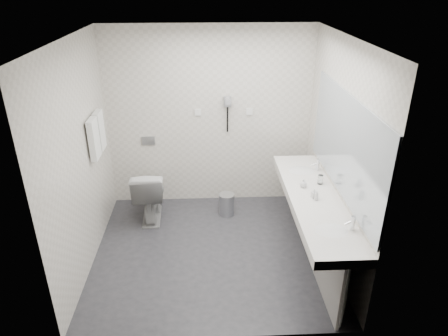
{
  "coord_description": "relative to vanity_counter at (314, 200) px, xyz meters",
  "views": [
    {
      "loc": [
        -0.05,
        -4.02,
        3.06
      ],
      "look_at": [
        0.15,
        0.15,
        1.05
      ],
      "focal_mm": 32.64,
      "sensor_mm": 36.0,
      "label": 1
    }
  ],
  "objects": [
    {
      "name": "faucet_far",
      "position": [
        0.19,
        0.65,
        0.12
      ],
      "size": [
        0.04,
        0.04,
        0.15
      ],
      "primitive_type": "cylinder",
      "color": "silver",
      "rests_on": "vanity_counter"
    },
    {
      "name": "vanity_post_near",
      "position": [
        0.05,
        -1.04,
        -0.42
      ],
      "size": [
        0.06,
        0.06,
        0.75
      ],
      "primitive_type": "cylinder",
      "color": "silver",
      "rests_on": "floor"
    },
    {
      "name": "towel_far",
      "position": [
        -2.46,
        0.89,
        0.53
      ],
      "size": [
        0.07,
        0.24,
        0.48
      ],
      "primitive_type": "cube",
      "color": "white",
      "rests_on": "towel_rail"
    },
    {
      "name": "wall_front",
      "position": [
        -1.12,
        -1.1,
        0.45
      ],
      "size": [
        2.8,
        0.0,
        2.8
      ],
      "primitive_type": "plane",
      "rotation": [
        -1.57,
        0.0,
        0.0
      ],
      "color": "beige",
      "rests_on": "floor"
    },
    {
      "name": "mirror",
      "position": [
        0.26,
        0.0,
        0.65
      ],
      "size": [
        0.02,
        2.2,
        1.05
      ],
      "primitive_type": "cube",
      "color": "#B2BCC6",
      "rests_on": "wall_right"
    },
    {
      "name": "soap_bottle_c",
      "position": [
        -0.0,
        -0.08,
        0.11
      ],
      "size": [
        0.04,
        0.04,
        0.12
      ],
      "primitive_type": "imported",
      "rotation": [
        0.0,
        0.0,
        0.01
      ],
      "color": "white",
      "rests_on": "vanity_counter"
    },
    {
      "name": "toilet",
      "position": [
        -1.95,
        1.02,
        -0.43
      ],
      "size": [
        0.45,
        0.75,
        0.74
      ],
      "primitive_type": "imported",
      "rotation": [
        0.0,
        0.0,
        3.19
      ],
      "color": "white",
      "rests_on": "floor"
    },
    {
      "name": "pedal_bin",
      "position": [
        -0.9,
        1.04,
        -0.65
      ],
      "size": [
        0.26,
        0.26,
        0.3
      ],
      "primitive_type": "cylinder",
      "rotation": [
        0.0,
        0.0,
        -0.26
      ],
      "color": "#B2B5BA",
      "rests_on": "floor"
    },
    {
      "name": "wall_back",
      "position": [
        -1.12,
        1.5,
        0.45
      ],
      "size": [
        2.8,
        0.0,
        2.8
      ],
      "primitive_type": "plane",
      "rotation": [
        1.57,
        0.0,
        0.0
      ],
      "color": "beige",
      "rests_on": "floor"
    },
    {
      "name": "dryer_cord",
      "position": [
        -0.88,
        1.46,
        0.45
      ],
      "size": [
        0.02,
        0.02,
        0.35
      ],
      "primitive_type": "cylinder",
      "color": "black",
      "rests_on": "dryer_cradle"
    },
    {
      "name": "bin_lid",
      "position": [
        -0.9,
        1.04,
        -0.49
      ],
      "size": [
        0.21,
        0.21,
        0.02
      ],
      "primitive_type": "cylinder",
      "color": "#B2B5BA",
      "rests_on": "pedal_bin"
    },
    {
      "name": "wall_right",
      "position": [
        0.27,
        0.2,
        0.45
      ],
      "size": [
        0.0,
        2.6,
        2.6
      ],
      "primitive_type": "plane",
      "rotation": [
        1.57,
        0.0,
        -1.57
      ],
      "color": "beige",
      "rests_on": "floor"
    },
    {
      "name": "towel_near",
      "position": [
        -2.46,
        0.61,
        0.53
      ],
      "size": [
        0.07,
        0.24,
        0.48
      ],
      "primitive_type": "cube",
      "color": "white",
      "rests_on": "towel_rail"
    },
    {
      "name": "vanity_counter",
      "position": [
        0.0,
        0.0,
        0.0
      ],
      "size": [
        0.55,
        2.2,
        0.1
      ],
      "primitive_type": "cube",
      "color": "silver",
      "rests_on": "floor"
    },
    {
      "name": "wall_left",
      "position": [
        -2.52,
        0.2,
        0.45
      ],
      "size": [
        0.0,
        2.6,
        2.6
      ],
      "primitive_type": "plane",
      "rotation": [
        1.57,
        0.0,
        1.57
      ],
      "color": "beige",
      "rests_on": "floor"
    },
    {
      "name": "basin_near",
      "position": [
        0.0,
        -0.65,
        0.04
      ],
      "size": [
        0.4,
        0.31,
        0.05
      ],
      "primitive_type": "ellipsoid",
      "color": "white",
      "rests_on": "vanity_counter"
    },
    {
      "name": "vanity_panel",
      "position": [
        0.02,
        0.0,
        -0.42
      ],
      "size": [
        0.03,
        2.15,
        0.75
      ],
      "primitive_type": "cube",
      "color": "gray",
      "rests_on": "floor"
    },
    {
      "name": "switch_plate_b",
      "position": [
        -0.57,
        1.49,
        0.55
      ],
      "size": [
        0.09,
        0.02,
        0.09
      ],
      "primitive_type": "cube",
      "color": "white",
      "rests_on": "wall_back"
    },
    {
      "name": "glass_left",
      "position": [
        0.14,
        0.29,
        0.11
      ],
      "size": [
        0.06,
        0.06,
        0.11
      ],
      "primitive_type": "cylinder",
      "rotation": [
        0.0,
        0.0,
        -0.0
      ],
      "color": "silver",
      "rests_on": "vanity_counter"
    },
    {
      "name": "soap_bottle_b",
      "position": [
        -0.08,
        0.22,
        0.1
      ],
      "size": [
        0.1,
        0.1,
        0.1
      ],
      "primitive_type": "imported",
      "rotation": [
        0.0,
        0.0,
        -0.34
      ],
      "color": "white",
      "rests_on": "vanity_counter"
    },
    {
      "name": "soap_bottle_a",
      "position": [
        -0.02,
        -0.03,
        0.11
      ],
      "size": [
        0.06,
        0.06,
        0.11
      ],
      "primitive_type": "imported",
      "rotation": [
        0.0,
        0.0,
        0.31
      ],
      "color": "white",
      "rests_on": "vanity_counter"
    },
    {
      "name": "dryer_cradle",
      "position": [
        -0.88,
        1.47,
        0.7
      ],
      "size": [
        0.1,
        0.04,
        0.14
      ],
      "primitive_type": "cube",
      "color": "gray",
      "rests_on": "wall_back"
    },
    {
      "name": "towel_rail",
      "position": [
        -2.47,
        0.75,
        0.75
      ],
      "size": [
        0.02,
        0.62,
        0.02
      ],
      "primitive_type": "cylinder",
      "rotation": [
        1.57,
        0.0,
        0.0
      ],
      "color": "silver",
      "rests_on": "wall_left"
    },
    {
      "name": "floor",
      "position": [
        -1.12,
        0.2,
        -0.8
      ],
      "size": [
        2.8,
        2.8,
        0.0
      ],
      "primitive_type": "plane",
      "color": "#2B2A2F",
      "rests_on": "ground"
    },
    {
      "name": "ceiling",
      "position": [
        -1.12,
        0.2,
        1.7
      ],
      "size": [
        2.8,
        2.8,
        0.0
      ],
      "primitive_type": "plane",
      "rotation": [
        3.14,
        0.0,
        0.0
      ],
      "color": "silver",
      "rests_on": "wall_back"
    },
    {
      "name": "faucet_near",
      "position": [
        0.19,
        -0.65,
        0.12
      ],
      "size": [
        0.04,
        0.04,
        0.15
      ],
      "primitive_type": "cylinder",
      "color": "silver",
      "rests_on": "vanity_counter"
    },
    {
      "name": "flush_plate",
      "position": [
        -1.98,
        1.49,
        0.15
      ],
      "size": [
        0.18,
        0.02,
        0.12
      ],
      "primitive_type": "cube",
      "color": "#B2B5BA",
      "rests_on": "wall_back"
    },
    {
      "name": "vanity_post_far",
      "position": [
        0.05,
        1.04,
        -0.42
      ],
      "size": [
        0.06,
        0.06,
        0.75
      ],
      "primitive_type": "cylinder",
      "color": "silver",
      "rests_on": "floor"
    },
    {
      "name": "dryer_barrel",
      "position": [
        -0.88,
        1.4,
        0.73
      ],
      "size": [
        0.08,
        0.14,
        0.08
      ],
      "primitive_type": "cylinder",
      "rotation": [
        1.57,
        0.0,
        0.0
      ],
      "color": "gray",
      "rests_on": "dryer_cradle"
    },
    {
      "name": "switch_plate_a",
      "position": [
        -1.27,
        1.49,
        0.55
      ],
      "size": [
        0.09,
        0.02,
        0.09
      ],
      "primitive_type": "cube",
      "color": "white",
      "rests_on": "wall_back"
    },
    {
      "name": "basin_far",
      "position": [
        0.0,
        0.65,
        0.04
      ],
      "size": [
        0.4,
        0.31,
        0.05
      ],
      "primitive_type": "ellipsoid",
      "color": "white",
      "rests_on": "vanity_counter"
    }
  ]
}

